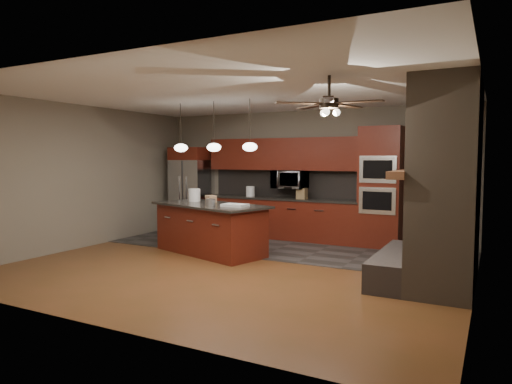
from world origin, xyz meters
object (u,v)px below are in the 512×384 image
Objects in this scene: white_bucket at (194,195)px; counter_box at (302,193)px; microwave at (290,179)px; cardboard_box at (211,199)px; kitchen_island at (210,228)px; refrigerator at (191,189)px; counter_bucket at (250,191)px; paint_can at (210,202)px; oven_tower at (381,187)px; paint_tray at (235,205)px.

counter_box is at bearing 48.13° from white_bucket.
microwave reaches higher than counter_box.
kitchen_island is at bearing -26.92° from cardboard_box.
refrigerator is 8.98× the size of counter_bucket.
refrigerator reaches higher than kitchen_island.
counter_box reaches higher than paint_can.
oven_tower is at bearing -0.15° from counter_bucket.
counter_bucket is at bearing 2.95° from refrigerator.
white_bucket is 1.08× the size of counter_box.
paint_can is at bearing -170.32° from paint_tray.
microwave reaches higher than counter_bucket.
oven_tower reaches higher than microwave.
refrigerator is 2.75m from kitchen_island.
cardboard_box is at bearing -147.80° from oven_tower.
paint_tray is 1.91× the size of counter_bucket.
counter_bucket is (-2.92, 0.01, -0.18)m from oven_tower.
refrigerator is 2.14m from white_bucket.
kitchen_island is 10.15× the size of white_bucket.
counter_box is at bearing 0.63° from refrigerator.
paint_can is at bearing -107.04° from counter_box.
white_bucket is 1.18× the size of cardboard_box.
cardboard_box is (-0.31, 0.49, 0.01)m from paint_can.
kitchen_island is 11.94× the size of cardboard_box.
counter_bucket is (-0.42, 2.27, 0.03)m from paint_can.
counter_box is at bearing 80.09° from kitchen_island.
microwave reaches higher than white_bucket.
counter_bucket reaches higher than cardboard_box.
refrigerator is 3.25m from paint_tray.
oven_tower is at bearing 65.07° from cardboard_box.
paint_can is (-2.50, -2.27, -0.21)m from oven_tower.
paint_can is (1.99, -2.19, -0.03)m from refrigerator.
oven_tower is 2.93m from counter_bucket.
oven_tower is 11.37× the size of cardboard_box.
cardboard_box is at bearing -120.03° from counter_box.
kitchen_island is at bearing 125.44° from paint_can.
paint_tray is 2.05× the size of cardboard_box.
counter_box is (0.85, 2.22, 0.03)m from paint_can.
microwave is 2.54m from refrigerator.
cardboard_box is at bearing 137.12° from kitchen_island.
paint_can is 0.84× the size of cardboard_box.
cardboard_box is at bearing -0.19° from white_bucket.
oven_tower is 1.18× the size of refrigerator.
oven_tower reaches higher than kitchen_island.
microwave is at bearing 77.16° from paint_can.
oven_tower reaches higher than counter_box.
refrigerator is at bearing 149.91° from kitchen_island.
oven_tower is 13.46× the size of paint_can.
microwave reaches higher than paint_can.
microwave reaches higher than kitchen_island.
oven_tower is 3.01m from paint_tray.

